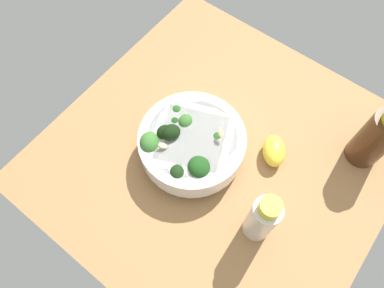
{
  "coord_description": "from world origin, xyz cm",
  "views": [
    {
      "loc": [
        27.76,
        13.99,
        67.65
      ],
      "look_at": [
        3.29,
        -4.75,
        4.0
      ],
      "focal_mm": 33.42,
      "sensor_mm": 36.0,
      "label": 1
    }
  ],
  "objects_px": {
    "bottle_tall": "(262,219)",
    "bowl_of_broccoli": "(191,143)",
    "bottle_short": "(377,138)",
    "lemon_wedge": "(274,151)"
  },
  "relations": [
    {
      "from": "bottle_tall",
      "to": "bowl_of_broccoli",
      "type": "bearing_deg",
      "value": -104.47
    },
    {
      "from": "bottle_tall",
      "to": "bottle_short",
      "type": "bearing_deg",
      "value": 161.31
    },
    {
      "from": "lemon_wedge",
      "to": "bowl_of_broccoli",
      "type": "bearing_deg",
      "value": -54.36
    },
    {
      "from": "bowl_of_broccoli",
      "to": "lemon_wedge",
      "type": "xyz_separation_m",
      "value": [
        -0.1,
        0.14,
        -0.02
      ]
    },
    {
      "from": "bowl_of_broccoli",
      "to": "lemon_wedge",
      "type": "relative_size",
      "value": 3.05
    },
    {
      "from": "bowl_of_broccoli",
      "to": "lemon_wedge",
      "type": "distance_m",
      "value": 0.17
    },
    {
      "from": "bowl_of_broccoli",
      "to": "bottle_short",
      "type": "bearing_deg",
      "value": 127.04
    },
    {
      "from": "bottle_short",
      "to": "bowl_of_broccoli",
      "type": "bearing_deg",
      "value": -52.96
    },
    {
      "from": "lemon_wedge",
      "to": "bottle_tall",
      "type": "distance_m",
      "value": 0.17
    },
    {
      "from": "bottle_tall",
      "to": "bottle_short",
      "type": "relative_size",
      "value": 0.96
    }
  ]
}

